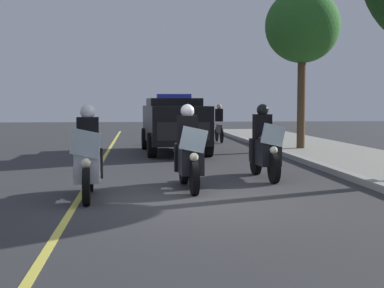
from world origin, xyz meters
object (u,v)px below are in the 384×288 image
at_px(police_motorcycle_lead_left, 88,160).
at_px(tree_far_back, 302,27).
at_px(cyclist_background, 219,123).
at_px(police_suv, 174,122).
at_px(police_motorcycle_trailing, 264,148).
at_px(police_motorcycle_lead_right, 189,155).

distance_m(police_motorcycle_lead_left, tree_far_back, 12.03).
bearing_deg(cyclist_background, police_suv, -25.36).
bearing_deg(tree_far_back, police_motorcycle_trailing, -23.20).
xyz_separation_m(police_motorcycle_lead_left, cyclist_background, (-13.68, 4.49, 0.14)).
xyz_separation_m(police_suv, tree_far_back, (-0.37, 4.64, 3.39)).
bearing_deg(cyclist_background, police_motorcycle_trailing, -3.38).
xyz_separation_m(police_motorcycle_trailing, police_suv, (-6.65, -1.63, 0.37)).
distance_m(police_motorcycle_trailing, police_suv, 6.85).
xyz_separation_m(police_motorcycle_lead_left, tree_far_back, (-9.17, 6.82, 3.75)).
relative_size(police_motorcycle_lead_left, cyclist_background, 1.22).
height_order(police_suv, cyclist_background, police_suv).
bearing_deg(police_suv, police_motorcycle_trailing, 13.80).
height_order(police_motorcycle_lead_left, police_suv, police_suv).
bearing_deg(police_motorcycle_lead_left, police_suv, 166.09).
bearing_deg(police_motorcycle_lead_left, police_motorcycle_lead_right, 113.18).
relative_size(police_motorcycle_lead_right, police_motorcycle_trailing, 1.00).
xyz_separation_m(police_motorcycle_lead_left, police_suv, (-8.80, 2.18, 0.37)).
distance_m(police_motorcycle_lead_left, police_suv, 9.07).
distance_m(police_motorcycle_lead_left, cyclist_background, 14.40).
xyz_separation_m(police_motorcycle_lead_left, police_motorcycle_trailing, (-2.15, 3.81, 0.00)).
xyz_separation_m(police_motorcycle_lead_left, police_motorcycle_lead_right, (-0.83, 1.94, 0.00)).
xyz_separation_m(police_motorcycle_trailing, cyclist_background, (-11.53, 0.68, 0.14)).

